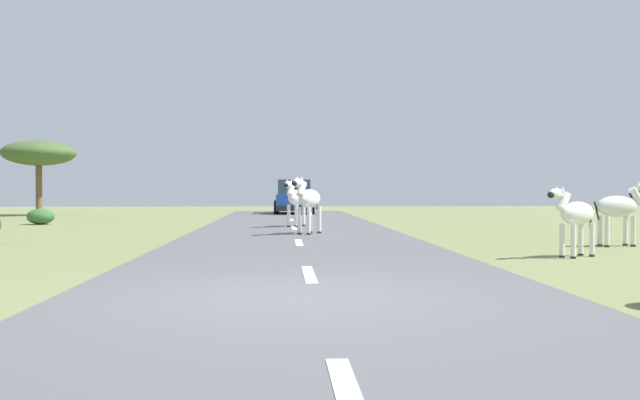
{
  "coord_description": "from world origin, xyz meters",
  "views": [
    {
      "loc": [
        -0.14,
        -7.92,
        1.27
      ],
      "look_at": [
        0.85,
        9.9,
        1.01
      ],
      "focal_mm": 38.78,
      "sensor_mm": 36.0,
      "label": 1
    }
  ],
  "objects_px": {
    "zebra_2": "(575,214)",
    "tree_2": "(39,154)",
    "zebra_0": "(308,199)",
    "car_0": "(294,198)",
    "bush_1": "(41,216)",
    "zebra_3": "(295,198)",
    "zebra_1": "(620,207)"
  },
  "relations": [
    {
      "from": "zebra_1",
      "to": "zebra_3",
      "type": "bearing_deg",
      "value": -147.58
    },
    {
      "from": "zebra_0",
      "to": "car_0",
      "type": "bearing_deg",
      "value": -63.45
    },
    {
      "from": "car_0",
      "to": "zebra_0",
      "type": "bearing_deg",
      "value": 90.97
    },
    {
      "from": "zebra_0",
      "to": "bush_1",
      "type": "xyz_separation_m",
      "value": [
        -9.54,
        6.78,
        -0.71
      ]
    },
    {
      "from": "zebra_1",
      "to": "zebra_3",
      "type": "height_order",
      "value": "zebra_3"
    },
    {
      "from": "zebra_0",
      "to": "tree_2",
      "type": "bearing_deg",
      "value": -24.67
    },
    {
      "from": "zebra_2",
      "to": "zebra_3",
      "type": "relative_size",
      "value": 0.85
    },
    {
      "from": "zebra_3",
      "to": "zebra_0",
      "type": "bearing_deg",
      "value": 115.18
    },
    {
      "from": "zebra_3",
      "to": "car_0",
      "type": "relative_size",
      "value": 0.36
    },
    {
      "from": "zebra_2",
      "to": "bush_1",
      "type": "xyz_separation_m",
      "value": [
        -14.31,
        13.12,
        -0.52
      ]
    },
    {
      "from": "zebra_2",
      "to": "tree_2",
      "type": "distance_m",
      "value": 28.01
    },
    {
      "from": "tree_2",
      "to": "zebra_0",
      "type": "bearing_deg",
      "value": -50.93
    },
    {
      "from": "zebra_0",
      "to": "zebra_2",
      "type": "distance_m",
      "value": 7.93
    },
    {
      "from": "zebra_1",
      "to": "car_0",
      "type": "bearing_deg",
      "value": -171.7
    },
    {
      "from": "zebra_1",
      "to": "tree_2",
      "type": "distance_m",
      "value": 27.59
    },
    {
      "from": "zebra_2",
      "to": "car_0",
      "type": "bearing_deg",
      "value": -21.98
    },
    {
      "from": "zebra_2",
      "to": "bush_1",
      "type": "distance_m",
      "value": 19.42
    },
    {
      "from": "bush_1",
      "to": "zebra_2",
      "type": "bearing_deg",
      "value": -42.52
    },
    {
      "from": "zebra_2",
      "to": "tree_2",
      "type": "bearing_deg",
      "value": 4.65
    },
    {
      "from": "zebra_0",
      "to": "zebra_1",
      "type": "distance_m",
      "value": 7.89
    },
    {
      "from": "zebra_2",
      "to": "zebra_3",
      "type": "xyz_separation_m",
      "value": [
        -5.04,
        10.16,
        0.18
      ]
    },
    {
      "from": "car_0",
      "to": "tree_2",
      "type": "height_order",
      "value": "tree_2"
    },
    {
      "from": "tree_2",
      "to": "bush_1",
      "type": "height_order",
      "value": "tree_2"
    },
    {
      "from": "zebra_3",
      "to": "tree_2",
      "type": "distance_m",
      "value": 17.12
    },
    {
      "from": "zebra_1",
      "to": "car_0",
      "type": "height_order",
      "value": "car_0"
    },
    {
      "from": "zebra_1",
      "to": "bush_1",
      "type": "distance_m",
      "value": 19.58
    },
    {
      "from": "zebra_0",
      "to": "car_0",
      "type": "relative_size",
      "value": 0.37
    },
    {
      "from": "zebra_0",
      "to": "zebra_2",
      "type": "xyz_separation_m",
      "value": [
        4.76,
        -6.33,
        -0.19
      ]
    },
    {
      "from": "zebra_3",
      "to": "zebra_1",
      "type": "bearing_deg",
      "value": 153.66
    },
    {
      "from": "zebra_3",
      "to": "tree_2",
      "type": "height_order",
      "value": "tree_2"
    },
    {
      "from": "zebra_2",
      "to": "zebra_0",
      "type": "bearing_deg",
      "value": 3.13
    },
    {
      "from": "bush_1",
      "to": "zebra_1",
      "type": "bearing_deg",
      "value": -33.14
    }
  ]
}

